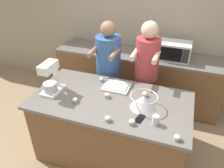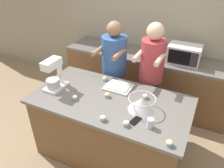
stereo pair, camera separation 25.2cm
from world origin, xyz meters
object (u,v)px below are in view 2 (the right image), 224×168
Objects in this scene: person_right at (150,78)px; baking_tray at (118,87)px; cupcake_6 at (170,143)px; mixing_bowl at (142,103)px; cupcake_3 at (126,123)px; cupcake_4 at (145,96)px; cell_phone at (135,121)px; drinking_glass at (150,123)px; cupcake_0 at (107,95)px; cupcake_2 at (75,98)px; cupcake_1 at (103,118)px; stand_mixer at (54,76)px; person_left at (114,73)px; microwave_oven at (184,54)px; cupcake_5 at (105,79)px.

baking_tray is at bearing -122.16° from person_right.
person_right is at bearing 57.84° from baking_tray.
baking_tray is 5.12× the size of cupcake_6.
mixing_bowl is 0.32m from cupcake_3.
cupcake_4 is (0.10, -0.52, 0.05)m from person_right.
cupcake_6 is (0.39, -0.17, 0.02)m from cell_phone.
drinking_glass is at bearing -72.88° from person_right.
cupcake_0 is 1.00× the size of cupcake_2.
person_right is 1.10m from cupcake_1.
stand_mixer is at bearing -171.17° from cupcake_0.
person_right is 25.36× the size of cupcake_6.
person_left is at bearing 179.95° from person_right.
cupcake_2 is (-0.64, -0.90, 0.05)m from person_right.
person_right reaches higher than microwave_oven.
stand_mixer is 1.94m from microwave_oven.
cell_phone is 2.38× the size of cupcake_1.
drinking_glass is (0.86, -0.97, 0.12)m from person_left.
cupcake_6 is at bearing -8.71° from cupcake_3.
stand_mixer is 1.13m from mixing_bowl.
mixing_bowl is (0.12, -0.74, 0.10)m from person_right.
microwave_oven reaches higher than cupcake_4.
mixing_bowl is 1.39m from microwave_oven.
person_left is 1.10m from microwave_oven.
cupcake_3 is (0.08, -1.05, 0.05)m from person_right.
cupcake_2 is at bearing 176.29° from drinking_glass.
microwave_oven reaches higher than cell_phone.
cell_phone is (-0.18, -1.58, -0.15)m from microwave_oven.
drinking_glass is at bearing -41.47° from baking_tray.
cupcake_3 is at bearing -118.44° from cell_phone.
cupcake_4 and cupcake_5 have the same top height.
stand_mixer reaches higher than cupcake_1.
cupcake_4 is at bearing 95.08° from cell_phone.
person_left reaches higher than mixing_bowl.
cupcake_1 and cupcake_5 have the same top height.
mixing_bowl is at bearing -6.18° from cupcake_0.
cupcake_4 is (-0.22, -1.15, -0.13)m from microwave_oven.
cupcake_2 is (-0.35, -0.45, 0.01)m from baking_tray.
drinking_glass is 0.94m from cupcake_2.
cell_phone is at bearing 61.56° from cupcake_3.
cupcake_1 is (0.83, -0.29, -0.15)m from stand_mixer.
cupcake_6 is at bearing -23.86° from cell_phone.
cupcake_1 is at bearing -166.00° from drinking_glass.
person_left reaches higher than cupcake_2.
cupcake_4 is at bearing 27.87° from cupcake_2.
cupcake_2 is 1.00× the size of cupcake_4.
person_left is at bearing 131.59° from drinking_glass.
baking_tray is 0.70× the size of microwave_oven.
stand_mixer is at bearing 161.04° from cupcake_1.
drinking_glass is 0.68m from cupcake_0.
cupcake_3 is (-0.24, -1.68, -0.13)m from microwave_oven.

